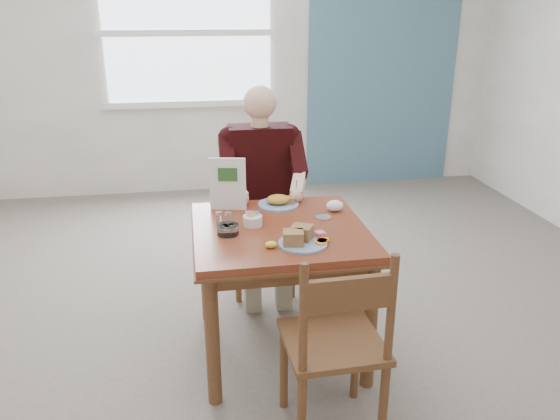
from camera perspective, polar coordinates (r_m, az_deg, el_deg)
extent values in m
plane|color=#60564E|center=(3.23, -0.02, -14.20)|extent=(6.00, 6.00, 0.00)
plane|color=white|center=(5.65, -5.28, 15.96)|extent=(5.50, 0.00, 5.50)
cube|color=slate|center=(5.98, 10.84, 15.94)|extent=(1.60, 0.02, 2.80)
ellipsoid|color=yellow|center=(2.63, -0.92, -3.63)|extent=(0.07, 0.06, 0.03)
ellipsoid|color=white|center=(3.10, 5.74, 0.45)|extent=(0.12, 0.10, 0.06)
cylinder|color=silver|center=(3.00, 4.53, -0.78)|extent=(0.09, 0.09, 0.01)
cube|color=white|center=(5.59, -9.61, 17.78)|extent=(1.60, 0.02, 1.30)
cube|color=white|center=(5.65, -9.20, 10.89)|extent=(1.72, 0.04, 0.06)
cube|color=white|center=(5.58, -9.61, 17.78)|extent=(1.72, 0.04, 0.06)
cube|color=maroon|center=(2.88, -0.02, -2.17)|extent=(0.90, 0.90, 0.04)
cube|color=brown|center=(2.89, -0.02, -2.68)|extent=(0.92, 0.92, 0.01)
cylinder|color=brown|center=(2.68, -7.07, -13.33)|extent=(0.07, 0.07, 0.71)
cylinder|color=brown|center=(2.80, 9.40, -11.78)|extent=(0.07, 0.07, 0.71)
cylinder|color=brown|center=(3.36, -7.76, -5.96)|extent=(0.07, 0.07, 0.71)
cylinder|color=brown|center=(3.46, 5.31, -5.03)|extent=(0.07, 0.07, 0.71)
cube|color=brown|center=(2.56, 1.44, -6.94)|extent=(0.80, 0.03, 0.08)
cube|color=brown|center=(3.26, -1.16, -0.70)|extent=(0.80, 0.03, 0.08)
cube|color=brown|center=(2.87, -7.73, -3.94)|extent=(0.03, 0.80, 0.08)
cube|color=brown|center=(2.99, 7.38, -2.91)|extent=(0.03, 0.80, 0.08)
cylinder|color=brown|center=(3.58, -4.40, -6.34)|extent=(0.04, 0.04, 0.45)
cylinder|color=brown|center=(3.63, 1.30, -5.93)|extent=(0.04, 0.04, 0.45)
cylinder|color=brown|center=(3.91, -4.90, -3.98)|extent=(0.04, 0.04, 0.45)
cylinder|color=brown|center=(3.95, 0.32, -3.64)|extent=(0.04, 0.04, 0.45)
cube|color=brown|center=(3.67, -1.97, -1.54)|extent=(0.42, 0.42, 0.03)
cylinder|color=brown|center=(3.74, -5.12, 2.66)|extent=(0.04, 0.04, 0.50)
cylinder|color=brown|center=(3.78, 0.33, 2.95)|extent=(0.04, 0.04, 0.50)
cube|color=brown|center=(3.72, -2.40, 4.27)|extent=(0.38, 0.03, 0.14)
cylinder|color=brown|center=(2.71, 0.40, -16.12)|extent=(0.04, 0.04, 0.45)
cylinder|color=brown|center=(2.79, 7.91, -15.09)|extent=(0.04, 0.04, 0.45)
cylinder|color=brown|center=(2.43, 2.27, -21.07)|extent=(0.04, 0.04, 0.45)
cylinder|color=brown|center=(2.53, 10.73, -19.66)|extent=(0.04, 0.04, 0.45)
cube|color=brown|center=(2.46, 5.52, -13.52)|extent=(0.43, 0.43, 0.03)
cylinder|color=brown|center=(2.15, 2.45, -11.55)|extent=(0.04, 0.04, 0.50)
cylinder|color=brown|center=(2.25, 11.53, -10.36)|extent=(0.04, 0.04, 0.50)
cube|color=brown|center=(2.14, 7.22, -8.70)|extent=(0.38, 0.04, 0.14)
cube|color=gray|center=(3.52, -3.33, -1.23)|extent=(0.13, 0.38, 0.12)
cube|color=gray|center=(3.54, -0.12, -1.03)|extent=(0.13, 0.38, 0.12)
cube|color=gray|center=(3.48, -2.90, -6.91)|extent=(0.10, 0.10, 0.48)
cube|color=gray|center=(3.50, 0.37, -6.67)|extent=(0.10, 0.10, 0.48)
cube|color=black|center=(3.57, -2.10, 4.23)|extent=(0.40, 0.22, 0.58)
sphere|color=black|center=(3.50, -5.27, 7.53)|extent=(0.15, 0.15, 0.15)
sphere|color=black|center=(3.54, 0.92, 7.79)|extent=(0.15, 0.15, 0.15)
cylinder|color=#DCA98B|center=(3.48, -2.13, 9.05)|extent=(0.11, 0.11, 0.08)
sphere|color=#DCA98B|center=(3.45, -2.16, 11.16)|extent=(0.21, 0.21, 0.21)
cube|color=black|center=(3.41, -5.56, 5.44)|extent=(0.09, 0.29, 0.27)
cube|color=black|center=(3.46, 1.75, 5.78)|extent=(0.09, 0.29, 0.27)
sphere|color=black|center=(3.32, -5.35, 3.27)|extent=(0.09, 0.09, 0.09)
sphere|color=black|center=(3.38, 2.11, 3.65)|extent=(0.09, 0.09, 0.09)
cube|color=#DCA98B|center=(3.25, -4.68, 2.25)|extent=(0.14, 0.23, 0.14)
cube|color=#DCA98B|center=(3.30, 1.91, 2.60)|extent=(0.14, 0.23, 0.14)
sphere|color=#DCA98B|center=(3.18, -3.97, 1.18)|extent=(0.08, 0.08, 0.08)
sphere|color=#DCA98B|center=(3.22, 1.69, 1.50)|extent=(0.08, 0.08, 0.08)
cylinder|color=silver|center=(3.21, 1.70, 2.34)|extent=(0.01, 0.05, 0.12)
cylinder|color=white|center=(2.66, 2.39, -3.51)|extent=(0.30, 0.30, 0.01)
cube|color=tan|center=(2.63, 1.39, -2.90)|extent=(0.11, 0.10, 0.07)
cube|color=tan|center=(2.69, 2.29, -2.34)|extent=(0.13, 0.12, 0.07)
cylinder|color=orange|center=(2.66, 4.32, -3.39)|extent=(0.08, 0.08, 0.01)
cylinder|color=orange|center=(2.67, 4.43, -3.23)|extent=(0.07, 0.07, 0.01)
cylinder|color=orange|center=(2.69, 4.55, -3.07)|extent=(0.06, 0.06, 0.01)
cube|color=#DA6781|center=(2.73, 4.21, -2.53)|extent=(0.05, 0.06, 0.02)
cylinder|color=white|center=(3.18, -0.19, 0.57)|extent=(0.29, 0.29, 0.01)
ellipsoid|color=gold|center=(3.17, -0.19, 1.12)|extent=(0.16, 0.14, 0.05)
cube|color=tan|center=(3.18, 0.78, 1.07)|extent=(0.10, 0.07, 0.04)
cylinder|color=white|center=(2.89, -2.88, -1.11)|extent=(0.10, 0.10, 0.05)
cube|color=pink|center=(2.87, -3.11, -0.43)|extent=(0.04, 0.02, 0.03)
cube|color=#6699D8|center=(2.89, -2.61, -0.33)|extent=(0.04, 0.02, 0.03)
cube|color=#EAD159|center=(2.86, -2.85, -0.53)|extent=(0.04, 0.03, 0.03)
cube|color=white|center=(2.89, -3.25, -0.33)|extent=(0.04, 0.02, 0.03)
cylinder|color=white|center=(2.89, -6.35, -1.09)|extent=(0.04, 0.04, 0.07)
cylinder|color=silver|center=(2.87, -6.38, -0.34)|extent=(0.04, 0.04, 0.01)
cylinder|color=white|center=(2.88, -5.42, -1.13)|extent=(0.04, 0.04, 0.07)
cylinder|color=silver|center=(2.86, -5.45, -0.38)|extent=(0.04, 0.04, 0.01)
cylinder|color=white|center=(2.79, -5.47, -2.05)|extent=(0.14, 0.14, 0.05)
cylinder|color=white|center=(2.78, -5.76, -1.73)|extent=(0.03, 0.03, 0.02)
cylinder|color=white|center=(2.79, -5.10, -1.67)|extent=(0.03, 0.03, 0.02)
cylinder|color=white|center=(2.77, -5.55, -1.87)|extent=(0.03, 0.03, 0.02)
cube|color=white|center=(3.09, -5.49, 2.71)|extent=(0.20, 0.06, 0.30)
cube|color=#2D5926|center=(3.06, -5.49, 3.71)|extent=(0.11, 0.03, 0.08)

